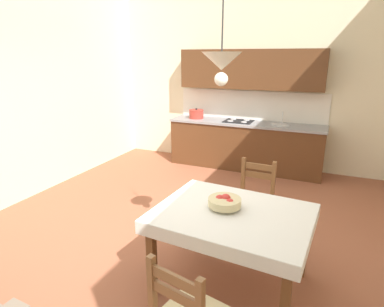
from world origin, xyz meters
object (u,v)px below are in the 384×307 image
dining_chair_kitchen_side (254,203)px  fruit_bowl (225,202)px  dining_table (232,224)px  pendant_lamp (222,62)px  kitchen_cabinetry (246,124)px

dining_chair_kitchen_side → fruit_bowl: 0.94m
fruit_bowl → dining_chair_kitchen_side: bearing=84.0°
fruit_bowl → dining_table: bearing=-27.4°
pendant_lamp → dining_table: bearing=1.9°
dining_chair_kitchen_side → pendant_lamp: (-0.14, -0.91, 1.59)m
dining_chair_kitchen_side → pendant_lamp: 1.84m
kitchen_cabinetry → fruit_bowl: 3.35m
dining_chair_kitchen_side → fruit_bowl: size_ratio=3.10×
fruit_bowl → pendant_lamp: size_ratio=0.37×
dining_chair_kitchen_side → fruit_bowl: (-0.09, -0.86, 0.37)m
kitchen_cabinetry → pendant_lamp: size_ratio=3.57×
pendant_lamp → fruit_bowl: bearing=48.4°
kitchen_cabinetry → dining_table: size_ratio=2.01×
kitchen_cabinetry → pendant_lamp: (0.59, -3.34, 1.18)m
dining_table → fruit_bowl: bearing=152.6°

